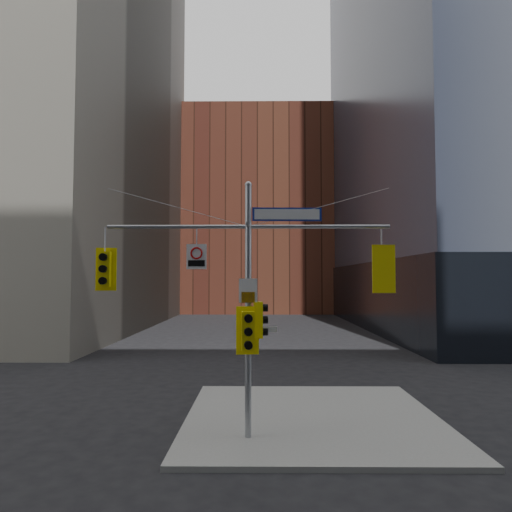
{
  "coord_description": "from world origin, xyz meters",
  "views": [
    {
      "loc": [
        0.33,
        -10.84,
        4.5
      ],
      "look_at": [
        0.22,
        2.0,
        5.17
      ],
      "focal_mm": 32.0,
      "sensor_mm": 36.0,
      "label": 1
    }
  ],
  "objects_px": {
    "traffic_light_west_arm": "(105,269)",
    "signal_assembly": "(248,283)",
    "traffic_light_east_arm": "(382,269)",
    "regulatory_sign_arm": "(196,256)",
    "traffic_light_pole_front": "(248,331)",
    "street_sign_blade": "(287,214)",
    "traffic_light_pole_side": "(260,320)"
  },
  "relations": [
    {
      "from": "traffic_light_west_arm",
      "to": "signal_assembly",
      "type": "bearing_deg",
      "value": -4.93
    },
    {
      "from": "traffic_light_east_arm",
      "to": "regulatory_sign_arm",
      "type": "relative_size",
      "value": 1.89
    },
    {
      "from": "traffic_light_east_arm",
      "to": "traffic_light_pole_front",
      "type": "height_order",
      "value": "traffic_light_east_arm"
    },
    {
      "from": "signal_assembly",
      "to": "traffic_light_east_arm",
      "type": "relative_size",
      "value": 5.97
    },
    {
      "from": "street_sign_blade",
      "to": "signal_assembly",
      "type": "bearing_deg",
      "value": 178.46
    },
    {
      "from": "traffic_light_pole_front",
      "to": "traffic_light_pole_side",
      "type": "bearing_deg",
      "value": 35.73
    },
    {
      "from": "traffic_light_west_arm",
      "to": "regulatory_sign_arm",
      "type": "height_order",
      "value": "regulatory_sign_arm"
    },
    {
      "from": "regulatory_sign_arm",
      "to": "traffic_light_pole_front",
      "type": "bearing_deg",
      "value": -6.4
    },
    {
      "from": "traffic_light_pole_side",
      "to": "street_sign_blade",
      "type": "bearing_deg",
      "value": -97.37
    },
    {
      "from": "traffic_light_pole_front",
      "to": "street_sign_blade",
      "type": "height_order",
      "value": "street_sign_blade"
    },
    {
      "from": "traffic_light_west_arm",
      "to": "traffic_light_pole_front",
      "type": "bearing_deg",
      "value": -8.69
    },
    {
      "from": "signal_assembly",
      "to": "traffic_light_pole_front",
      "type": "height_order",
      "value": "signal_assembly"
    },
    {
      "from": "traffic_light_east_arm",
      "to": "traffic_light_pole_front",
      "type": "relative_size",
      "value": 1.01
    },
    {
      "from": "traffic_light_pole_side",
      "to": "traffic_light_east_arm",
      "type": "bearing_deg",
      "value": -96.93
    },
    {
      "from": "traffic_light_pole_side",
      "to": "traffic_light_pole_front",
      "type": "height_order",
      "value": "traffic_light_pole_side"
    },
    {
      "from": "traffic_light_west_arm",
      "to": "traffic_light_east_arm",
      "type": "height_order",
      "value": "traffic_light_east_arm"
    },
    {
      "from": "street_sign_blade",
      "to": "regulatory_sign_arm",
      "type": "xyz_separation_m",
      "value": [
        -2.56,
        -0.02,
        -1.18
      ]
    },
    {
      "from": "signal_assembly",
      "to": "regulatory_sign_arm",
      "type": "xyz_separation_m",
      "value": [
        -1.46,
        -0.02,
        0.76
      ]
    },
    {
      "from": "street_sign_blade",
      "to": "traffic_light_east_arm",
      "type": "bearing_deg",
      "value": -1.79
    },
    {
      "from": "street_sign_blade",
      "to": "regulatory_sign_arm",
      "type": "relative_size",
      "value": 2.77
    },
    {
      "from": "traffic_light_west_arm",
      "to": "street_sign_blade",
      "type": "height_order",
      "value": "street_sign_blade"
    },
    {
      "from": "traffic_light_pole_side",
      "to": "traffic_light_pole_front",
      "type": "xyz_separation_m",
      "value": [
        -0.32,
        -0.28,
        -0.28
      ]
    },
    {
      "from": "signal_assembly",
      "to": "traffic_light_east_arm",
      "type": "bearing_deg",
      "value": 0.01
    },
    {
      "from": "traffic_light_west_arm",
      "to": "traffic_light_pole_front",
      "type": "xyz_separation_m",
      "value": [
        4.06,
        -0.28,
        -1.71
      ]
    },
    {
      "from": "signal_assembly",
      "to": "traffic_light_pole_side",
      "type": "distance_m",
      "value": 1.09
    },
    {
      "from": "traffic_light_pole_side",
      "to": "traffic_light_pole_front",
      "type": "bearing_deg",
      "value": 124.07
    },
    {
      "from": "signal_assembly",
      "to": "regulatory_sign_arm",
      "type": "height_order",
      "value": "signal_assembly"
    },
    {
      "from": "traffic_light_pole_front",
      "to": "regulatory_sign_arm",
      "type": "bearing_deg",
      "value": 165.35
    },
    {
      "from": "traffic_light_east_arm",
      "to": "street_sign_blade",
      "type": "relative_size",
      "value": 0.68
    },
    {
      "from": "signal_assembly",
      "to": "regulatory_sign_arm",
      "type": "relative_size",
      "value": 11.28
    },
    {
      "from": "traffic_light_east_arm",
      "to": "street_sign_blade",
      "type": "bearing_deg",
      "value": -1.67
    },
    {
      "from": "signal_assembly",
      "to": "traffic_light_east_arm",
      "type": "height_order",
      "value": "signal_assembly"
    }
  ]
}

